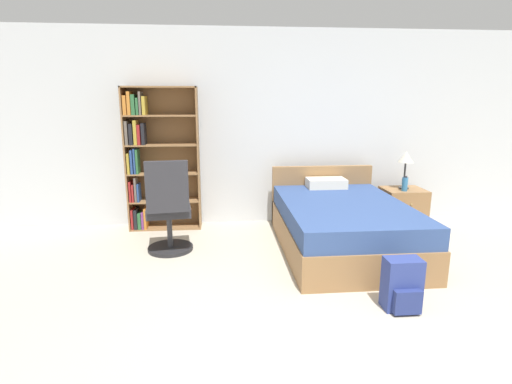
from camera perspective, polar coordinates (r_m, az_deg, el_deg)
The scene contains 9 objects.
ground_plane at distance 2.94m, azimuth 16.45°, elevation -22.47°, with size 14.00×14.00×0.00m, color #BCB29E.
wall_back at distance 5.54m, azimuth 5.03°, elevation 9.01°, with size 9.00×0.06×2.60m.
bookshelf at distance 5.36m, azimuth -14.43°, elevation 4.82°, with size 0.93×0.28×1.85m.
bed at distance 4.70m, azimuth 12.06°, elevation -4.50°, with size 1.35×2.05×0.81m.
office_chair at distance 4.49m, azimuth -12.39°, elevation -2.58°, with size 0.53×0.61×1.07m.
nightstand at distance 5.81m, azimuth 20.19°, elevation -2.03°, with size 0.54×0.49×0.51m.
table_lamp at distance 5.70m, azimuth 20.63°, elevation 4.41°, with size 0.21×0.21×0.51m.
water_bottle at distance 5.61m, azimuth 20.49°, elevation 1.10°, with size 0.08×0.08×0.20m.
backpack_blue at distance 3.55m, azimuth 20.18°, elevation -12.44°, with size 0.29×0.24×0.43m.
Camera 1 is at (-0.97, -2.21, 1.69)m, focal length 28.00 mm.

